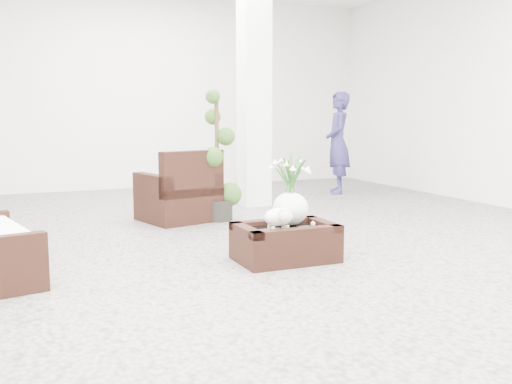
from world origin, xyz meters
name	(u,v)px	position (x,y,z in m)	size (l,w,h in m)	color
ground	(252,253)	(0.00, 0.00, 0.00)	(11.00, 11.00, 0.00)	gray
column	(254,87)	(1.20, 2.80, 1.75)	(0.40, 0.40, 3.50)	white
coffee_table	(285,244)	(0.18, -0.38, 0.16)	(0.90, 0.60, 0.31)	black
sheep_figurine	(278,219)	(0.06, -0.48, 0.42)	(0.28, 0.23, 0.21)	white
planter_narcissus	(291,183)	(0.28, -0.28, 0.71)	(0.44, 0.44, 0.80)	white
tealight	(313,223)	(0.48, -0.36, 0.33)	(0.04, 0.04, 0.03)	white
armchair	(178,185)	(-0.18, 2.02, 0.46)	(0.85, 0.82, 0.91)	black
topiary	(217,157)	(0.28, 1.84, 0.81)	(0.43, 0.43, 1.62)	#284616
shopper	(338,143)	(3.03, 3.46, 0.86)	(0.63, 0.41, 1.73)	navy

